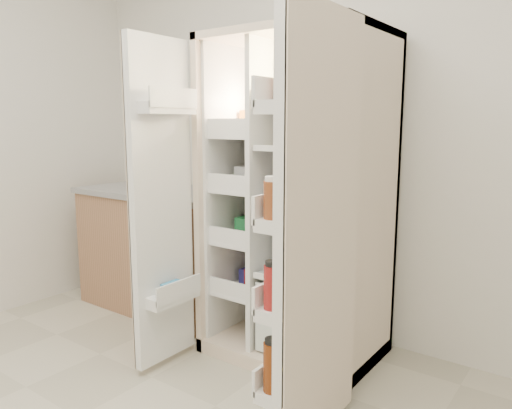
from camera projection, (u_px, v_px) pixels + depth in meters
The scene contains 5 objects.
wall_back at pixel (332, 119), 2.96m from camera, with size 4.00×0.02×2.70m, color white.
refrigerator at pixel (303, 226), 2.77m from camera, with size 0.92×0.70×1.80m.
freezer_door at pixel (162, 206), 2.57m from camera, with size 0.15×0.40×1.72m.
fridge_door at pixel (315, 238), 1.93m from camera, with size 0.17×0.58×1.72m.
kitchen_counter at pixel (161, 248), 3.50m from camera, with size 1.19×0.63×0.86m.
Camera 1 is at (1.40, -0.69, 1.32)m, focal length 34.00 mm.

